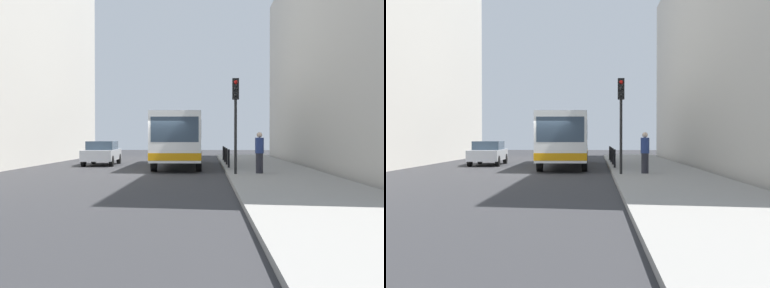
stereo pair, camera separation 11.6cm
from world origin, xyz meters
TOP-DOWN VIEW (x-y plane):
  - ground_plane at (0.00, 0.00)m, footprint 80.00×80.00m
  - sidewalk at (5.40, 0.00)m, footprint 4.40×40.00m
  - building_right at (11.50, 4.00)m, footprint 7.00×32.00m
  - bus at (0.72, 5.01)m, footprint 2.69×11.06m
  - car_beside_bus at (-4.18, 6.20)m, footprint 2.03×4.48m
  - traffic_light at (3.55, -2.38)m, footprint 0.28×0.33m
  - bollard_near at (3.45, 1.76)m, footprint 0.11×0.11m
  - bollard_mid at (3.45, 4.44)m, footprint 0.11×0.11m
  - bollard_far at (3.45, 7.12)m, footprint 0.11×0.11m
  - bollard_farthest at (3.45, 9.80)m, footprint 0.11×0.11m
  - pedestrian_near_signal at (4.62, -1.96)m, footprint 0.38×0.38m

SIDE VIEW (x-z plane):
  - ground_plane at x=0.00m, z-range 0.00..0.00m
  - sidewalk at x=5.40m, z-range 0.00..0.15m
  - bollard_near at x=3.45m, z-range 0.15..1.10m
  - bollard_mid at x=3.45m, z-range 0.15..1.10m
  - bollard_far at x=3.45m, z-range 0.15..1.10m
  - bollard_farthest at x=3.45m, z-range 0.15..1.10m
  - car_beside_bus at x=-4.18m, z-range 0.04..1.52m
  - pedestrian_near_signal at x=4.62m, z-range 0.15..1.96m
  - bus at x=0.72m, z-range 0.23..3.23m
  - traffic_light at x=3.55m, z-range 0.96..5.06m
  - building_right at x=11.50m, z-range 0.00..13.45m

